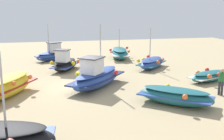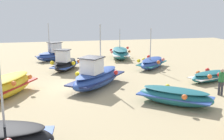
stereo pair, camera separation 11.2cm
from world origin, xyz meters
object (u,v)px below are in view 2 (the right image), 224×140
at_px(fishing_boat_0, 152,63).
at_px(fishing_boat_5, 211,76).
at_px(fishing_boat_3, 175,96).
at_px(fishing_boat_7, 120,53).
at_px(person_walking, 221,80).
at_px(fishing_boat_2, 96,77).
at_px(fishing_boat_1, 53,54).
at_px(fishing_boat_9, 65,63).
at_px(fishing_boat_8, 6,86).

xyz_separation_m(fishing_boat_0, fishing_boat_5, (-5.01, -2.54, -0.09)).
relative_size(fishing_boat_0, fishing_boat_3, 0.90).
bearing_deg(fishing_boat_7, fishing_boat_3, 7.28).
xyz_separation_m(fishing_boat_7, person_walking, (-13.15, -2.92, 0.36)).
bearing_deg(person_walking, fishing_boat_5, -163.24).
relative_size(fishing_boat_2, person_walking, 3.10).
xyz_separation_m(fishing_boat_0, person_walking, (-8.06, -1.34, 0.47)).
xyz_separation_m(fishing_boat_0, fishing_boat_7, (5.09, 1.58, 0.10)).
distance_m(fishing_boat_5, fishing_boat_7, 10.91).
bearing_deg(fishing_boat_1, fishing_boat_7, -29.06).
height_order(fishing_boat_5, person_walking, person_walking).
xyz_separation_m(fishing_boat_1, fishing_boat_9, (-4.58, -0.97, -0.05)).
xyz_separation_m(fishing_boat_2, fishing_boat_7, (9.84, -4.00, -0.13)).
bearing_deg(fishing_boat_3, fishing_boat_1, 153.80).
xyz_separation_m(fishing_boat_0, fishing_boat_2, (-4.75, 5.58, 0.23)).
relative_size(fishing_boat_3, person_walking, 2.57).
distance_m(fishing_boat_1, fishing_boat_8, 11.30).
height_order(fishing_boat_1, fishing_boat_3, fishing_boat_1).
height_order(fishing_boat_1, fishing_boat_7, fishing_boat_1).
relative_size(fishing_boat_2, fishing_boat_3, 1.21).
xyz_separation_m(fishing_boat_2, person_walking, (-3.30, -6.92, 0.23)).
bearing_deg(fishing_boat_2, fishing_boat_9, -123.09).
distance_m(fishing_boat_0, fishing_boat_5, 5.62).
relative_size(fishing_boat_1, person_walking, 2.30).
bearing_deg(fishing_boat_1, fishing_boat_9, -105.08).
height_order(fishing_boat_1, fishing_boat_5, fishing_boat_1).
height_order(fishing_boat_0, fishing_boat_5, fishing_boat_0).
bearing_deg(fishing_boat_7, fishing_boat_2, -13.18).
relative_size(fishing_boat_8, person_walking, 2.98).
height_order(fishing_boat_2, person_walking, fishing_boat_2).
height_order(fishing_boat_0, person_walking, fishing_boat_0).
bearing_deg(fishing_boat_9, fishing_boat_5, 85.84).
distance_m(fishing_boat_8, fishing_boat_9, 7.40).
relative_size(fishing_boat_1, fishing_boat_7, 0.81).
distance_m(fishing_boat_2, fishing_boat_7, 10.63).
bearing_deg(fishing_boat_8, fishing_boat_1, 14.15).
distance_m(fishing_boat_0, fishing_boat_7, 5.33).
bearing_deg(fishing_boat_2, fishing_boat_3, 79.78).
relative_size(fishing_boat_1, fishing_boat_9, 1.00).
bearing_deg(person_walking, fishing_boat_7, -129.25).
bearing_deg(fishing_boat_3, fishing_boat_8, -160.25).
height_order(fishing_boat_5, fishing_boat_8, fishing_boat_8).
height_order(fishing_boat_2, fishing_boat_7, fishing_boat_2).
bearing_deg(fishing_boat_8, fishing_boat_7, -13.06).
bearing_deg(fishing_boat_7, fishing_boat_8, -32.64).
bearing_deg(fishing_boat_0, fishing_boat_2, 172.82).
bearing_deg(fishing_boat_1, fishing_boat_8, -131.40).
bearing_deg(person_walking, fishing_boat_1, -106.07).
height_order(fishing_boat_7, fishing_boat_9, fishing_boat_7).
bearing_deg(fishing_boat_9, fishing_boat_1, -141.90).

